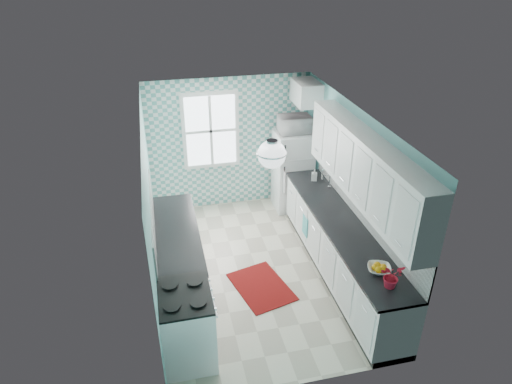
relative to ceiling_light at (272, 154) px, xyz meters
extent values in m
cube|color=beige|center=(0.00, 0.80, -2.33)|extent=(3.00, 4.40, 0.02)
cube|color=white|center=(0.00, 0.80, 0.19)|extent=(3.00, 4.40, 0.02)
cube|color=#78C4C2|center=(0.00, 3.01, -1.07)|extent=(3.00, 0.02, 2.50)
cube|color=#78C4C2|center=(0.00, -1.41, -1.07)|extent=(3.00, 0.02, 2.50)
cube|color=#78C4C2|center=(-1.51, 0.80, -1.07)|extent=(0.02, 4.40, 2.50)
cube|color=#78C4C2|center=(1.51, 0.80, -1.07)|extent=(0.02, 4.40, 2.50)
cube|color=#57A39E|center=(0.00, 2.99, -1.07)|extent=(3.00, 0.01, 2.50)
cube|color=white|center=(-0.35, 2.96, -0.77)|extent=(1.04, 0.05, 1.44)
cube|color=white|center=(-0.35, 2.95, -0.77)|extent=(0.90, 0.02, 1.30)
cube|color=white|center=(1.49, 0.40, -1.13)|extent=(0.02, 3.60, 0.51)
cube|color=white|center=(-1.49, 0.73, -1.13)|extent=(0.02, 2.15, 0.51)
cube|color=white|center=(1.33, 0.20, -0.42)|extent=(0.33, 3.20, 0.90)
cube|color=white|center=(1.30, 2.63, -0.07)|extent=(0.40, 0.74, 0.40)
cylinder|color=silver|center=(0.00, 0.00, 0.16)|extent=(0.14, 0.14, 0.04)
cylinder|color=silver|center=(0.00, 0.00, 0.09)|extent=(0.02, 0.02, 0.12)
sphere|color=white|center=(0.00, 0.00, 0.00)|extent=(0.34, 0.34, 0.34)
cube|color=white|center=(1.20, 0.40, -1.87)|extent=(0.60, 3.60, 0.90)
cube|color=black|center=(1.19, 0.40, -1.40)|extent=(0.63, 3.60, 0.04)
cube|color=white|center=(-1.20, 0.73, -1.87)|extent=(0.60, 2.15, 0.90)
cube|color=black|center=(-1.19, 0.73, -1.40)|extent=(0.63, 2.15, 0.04)
cube|color=white|center=(1.11, 2.58, -1.56)|extent=(0.67, 0.63, 1.53)
cube|color=silver|center=(1.11, 2.27, -1.21)|extent=(0.65, 0.01, 0.02)
cube|color=silver|center=(0.85, 2.25, -1.02)|extent=(0.03, 0.03, 0.30)
cube|color=silver|center=(0.85, 2.25, -1.56)|extent=(0.03, 0.03, 0.54)
cube|color=white|center=(-1.20, -0.66, -1.84)|extent=(0.62, 0.79, 0.93)
cube|color=black|center=(-1.20, -0.66, -1.37)|extent=(0.62, 0.79, 0.03)
cube|color=black|center=(-0.88, -0.66, -1.78)|extent=(0.01, 0.52, 0.31)
cube|color=silver|center=(1.20, 1.44, -1.40)|extent=(0.52, 0.44, 0.12)
cylinder|color=silver|center=(1.39, 1.44, -1.20)|extent=(0.02, 0.02, 0.30)
torus|color=silver|center=(1.31, 1.44, -1.01)|extent=(0.16, 0.02, 0.16)
cube|color=#690010|center=(-0.03, 0.37, -2.32)|extent=(0.94, 1.16, 0.02)
cube|color=teal|center=(0.89, 1.12, -1.84)|extent=(0.11, 0.21, 0.34)
imported|color=white|center=(1.20, -0.75, -1.35)|extent=(0.37, 0.37, 0.07)
imported|color=red|center=(1.20, -1.04, -1.24)|extent=(0.34, 0.32, 0.29)
imported|color=#9DB8C2|center=(1.25, 1.80, -1.28)|extent=(0.12, 0.12, 0.20)
imported|color=white|center=(1.11, 2.58, -0.64)|extent=(0.57, 0.39, 0.31)
camera|label=1|loc=(-1.30, -4.79, 2.19)|focal=32.00mm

